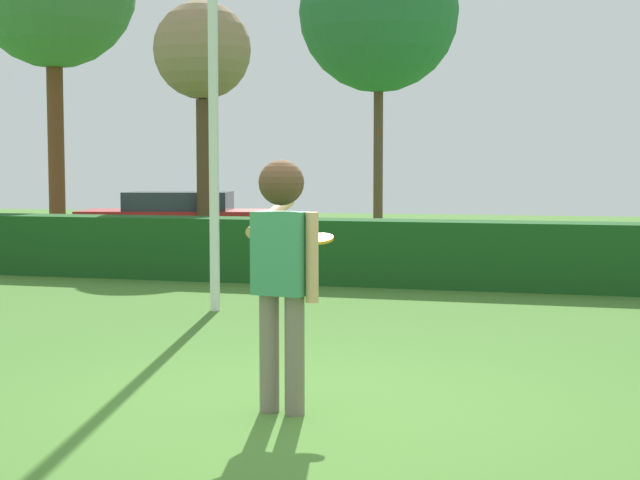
{
  "coord_description": "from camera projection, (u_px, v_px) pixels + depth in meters",
  "views": [
    {
      "loc": [
        1.89,
        -6.22,
        1.7
      ],
      "look_at": [
        -0.08,
        0.87,
        1.15
      ],
      "focal_mm": 51.89,
      "sensor_mm": 36.0,
      "label": 1
    }
  ],
  "objects": [
    {
      "name": "frisbee",
      "position": [
        319.0,
        239.0,
        6.85
      ],
      "size": [
        0.22,
        0.22,
        0.08
      ],
      "color": "orange"
    },
    {
      "name": "hedge_row",
      "position": [
        442.0,
        254.0,
        13.6
      ],
      "size": [
        21.41,
        0.9,
        0.97
      ],
      "primitive_type": "cube",
      "color": "#1A4E1C",
      "rests_on": "ground"
    },
    {
      "name": "person",
      "position": [
        282.0,
        255.0,
        6.43
      ],
      "size": [
        0.56,
        0.78,
        1.78
      ],
      "color": "#796C5E",
      "rests_on": "ground"
    },
    {
      "name": "bare_elm_tree",
      "position": [
        202.0,
        54.0,
        18.93
      ],
      "size": [
        2.0,
        2.0,
        5.17
      ],
      "color": "#523824",
      "rests_on": "ground"
    },
    {
      "name": "parked_car_red",
      "position": [
        180.0,
        218.0,
        20.08
      ],
      "size": [
        4.49,
        2.68,
        1.25
      ],
      "color": "#B21E1E",
      "rests_on": "ground"
    },
    {
      "name": "maple_tree",
      "position": [
        379.0,
        12.0,
        23.22
      ],
      "size": [
        4.02,
        4.02,
        7.71
      ],
      "color": "brown",
      "rests_on": "ground"
    },
    {
      "name": "lamppost",
      "position": [
        213.0,
        24.0,
        11.02
      ],
      "size": [
        0.24,
        0.24,
        6.28
      ],
      "color": "silver",
      "rests_on": "ground"
    },
    {
      "name": "ground_plane",
      "position": [
        298.0,
        409.0,
        6.61
      ],
      "size": [
        60.0,
        60.0,
        0.0
      ],
      "primitive_type": "plane",
      "color": "#45762C"
    }
  ]
}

